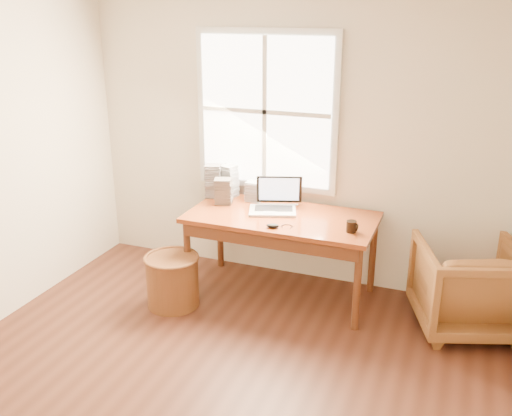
# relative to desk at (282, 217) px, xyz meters

# --- Properties ---
(room_shell) EXTENTS (4.04, 4.54, 2.64)m
(room_shell) POSITION_rel_desk_xyz_m (-0.02, -1.64, 0.59)
(room_shell) COLOR #4F281B
(room_shell) RESTS_ON ground
(desk) EXTENTS (1.60, 0.80, 0.04)m
(desk) POSITION_rel_desk_xyz_m (0.00, 0.00, 0.00)
(desk) COLOR brown
(desk) RESTS_ON room_shell
(armchair) EXTENTS (0.99, 1.00, 0.72)m
(armchair) POSITION_rel_desk_xyz_m (1.55, 0.00, -0.37)
(armchair) COLOR brown
(armchair) RESTS_ON room_shell
(wicker_stool) EXTENTS (0.54, 0.54, 0.44)m
(wicker_stool) POSITION_rel_desk_xyz_m (-0.80, -0.51, -0.51)
(wicker_stool) COLOR brown
(wicker_stool) RESTS_ON room_shell
(laptop) EXTENTS (0.52, 0.54, 0.31)m
(laptop) POSITION_rel_desk_xyz_m (-0.10, 0.05, 0.17)
(laptop) COLOR silver
(laptop) RESTS_ON desk
(mouse) EXTENTS (0.12, 0.09, 0.03)m
(mouse) POSITION_rel_desk_xyz_m (0.02, -0.30, 0.04)
(mouse) COLOR black
(mouse) RESTS_ON desk
(coffee_mug) EXTENTS (0.09, 0.09, 0.09)m
(coffee_mug) POSITION_rel_desk_xyz_m (0.63, -0.16, 0.07)
(coffee_mug) COLOR black
(coffee_mug) RESTS_ON desk
(cd_stack_a) EXTENTS (0.18, 0.17, 0.30)m
(cd_stack_a) POSITION_rel_desk_xyz_m (-0.63, 0.31, 0.17)
(cd_stack_a) COLOR silver
(cd_stack_a) RESTS_ON desk
(cd_stack_b) EXTENTS (0.18, 0.16, 0.23)m
(cd_stack_b) POSITION_rel_desk_xyz_m (-0.59, 0.11, 0.13)
(cd_stack_b) COLOR #28282D
(cd_stack_b) RESTS_ON desk
(cd_stack_c) EXTENTS (0.17, 0.16, 0.31)m
(cd_stack_c) POSITION_rel_desk_xyz_m (-0.75, 0.23, 0.18)
(cd_stack_c) COLOR #92909C
(cd_stack_c) RESTS_ON desk
(cd_stack_d) EXTENTS (0.14, 0.13, 0.18)m
(cd_stack_d) POSITION_rel_desk_xyz_m (-0.36, 0.28, 0.11)
(cd_stack_d) COLOR silver
(cd_stack_d) RESTS_ON desk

